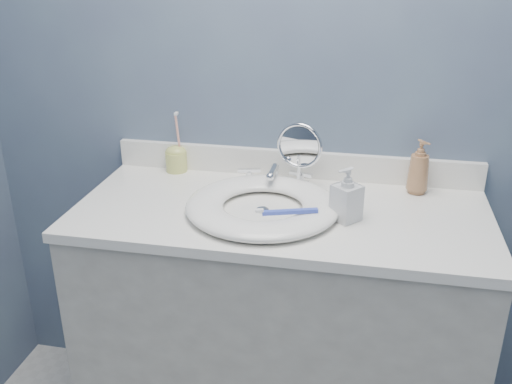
% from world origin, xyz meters
% --- Properties ---
extents(back_wall, '(2.20, 0.02, 2.40)m').
position_xyz_m(back_wall, '(0.00, 1.25, 1.20)').
color(back_wall, '#49536E').
rests_on(back_wall, ground).
extents(vanity_cabinet, '(1.20, 0.55, 0.85)m').
position_xyz_m(vanity_cabinet, '(0.00, 0.97, 0.42)').
color(vanity_cabinet, beige).
rests_on(vanity_cabinet, ground).
extents(countertop, '(1.22, 0.57, 0.03)m').
position_xyz_m(countertop, '(0.00, 0.97, 0.86)').
color(countertop, white).
rests_on(countertop, vanity_cabinet).
extents(backsplash, '(1.22, 0.02, 0.09)m').
position_xyz_m(backsplash, '(0.00, 1.24, 0.93)').
color(backsplash, white).
rests_on(backsplash, countertop).
extents(basin, '(0.45, 0.45, 0.04)m').
position_xyz_m(basin, '(-0.05, 0.94, 0.90)').
color(basin, white).
rests_on(basin, countertop).
extents(drain, '(0.04, 0.04, 0.01)m').
position_xyz_m(drain, '(-0.05, 0.94, 0.88)').
color(drain, silver).
rests_on(drain, countertop).
extents(faucet, '(0.25, 0.13, 0.07)m').
position_xyz_m(faucet, '(-0.05, 1.14, 0.91)').
color(faucet, silver).
rests_on(faucet, countertop).
extents(makeup_mirror, '(0.15, 0.08, 0.22)m').
position_xyz_m(makeup_mirror, '(0.03, 1.13, 1.00)').
color(makeup_mirror, silver).
rests_on(makeup_mirror, countertop).
extents(soap_bottle_amber, '(0.09, 0.09, 0.17)m').
position_xyz_m(soap_bottle_amber, '(0.40, 1.18, 0.97)').
color(soap_bottle_amber, '#9E6E47').
rests_on(soap_bottle_amber, countertop).
extents(soap_bottle_clear, '(0.10, 0.10, 0.16)m').
position_xyz_m(soap_bottle_clear, '(0.19, 0.94, 0.96)').
color(soap_bottle_clear, silver).
rests_on(soap_bottle_clear, countertop).
extents(toothbrush_holder, '(0.07, 0.07, 0.21)m').
position_xyz_m(toothbrush_holder, '(-0.40, 1.21, 0.93)').
color(toothbrush_holder, '#C6CB65').
rests_on(toothbrush_holder, countertop).
extents(toothbrush_lying, '(0.17, 0.07, 0.02)m').
position_xyz_m(toothbrush_lying, '(0.04, 0.86, 0.92)').
color(toothbrush_lying, blue).
rests_on(toothbrush_lying, basin).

